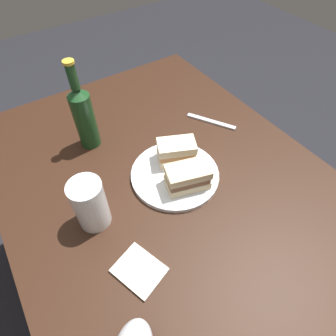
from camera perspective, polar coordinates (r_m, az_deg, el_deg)
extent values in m
plane|color=black|center=(1.49, -0.84, -19.11)|extent=(6.00, 6.00, 0.00)
cube|color=black|center=(1.16, -1.05, -12.53)|extent=(1.15, 0.91, 0.73)
cylinder|color=white|center=(0.84, 1.41, -1.30)|extent=(0.26, 0.26, 0.01)
cube|color=beige|center=(0.80, 3.89, -2.79)|extent=(0.10, 0.14, 0.02)
cube|color=brown|center=(0.78, 3.98, -1.81)|extent=(0.10, 0.13, 0.02)
cube|color=beige|center=(0.77, 4.06, -0.78)|extent=(0.10, 0.14, 0.02)
cube|color=beige|center=(0.86, 1.68, 2.34)|extent=(0.11, 0.13, 0.03)
cube|color=#B27A4C|center=(0.85, 1.72, 3.37)|extent=(0.10, 0.12, 0.02)
cube|color=beige|center=(0.83, 1.75, 4.45)|extent=(0.11, 0.13, 0.03)
cube|color=gold|center=(0.82, 6.78, -1.79)|extent=(0.04, 0.04, 0.02)
cube|color=#B77F33|center=(0.85, 5.96, 0.60)|extent=(0.04, 0.03, 0.01)
cube|color=#B77F33|center=(0.82, 6.24, -1.99)|extent=(0.04, 0.05, 0.02)
cylinder|color=white|center=(0.73, -15.52, -7.08)|extent=(0.08, 0.08, 0.15)
cylinder|color=#C67014|center=(0.75, -15.07, -8.30)|extent=(0.07, 0.07, 0.09)
cylinder|color=#19421E|center=(0.92, -16.44, 9.11)|extent=(0.06, 0.06, 0.19)
cone|color=#19421E|center=(0.86, -18.00, 14.42)|extent=(0.06, 0.06, 0.02)
cylinder|color=#19421E|center=(0.83, -18.84, 17.18)|extent=(0.03, 0.03, 0.07)
cylinder|color=gold|center=(0.81, -19.60, 19.61)|extent=(0.03, 0.03, 0.01)
cube|color=silver|center=(0.70, -5.85, -19.92)|extent=(0.13, 0.12, 0.01)
cube|color=silver|center=(1.03, 8.75, 9.32)|extent=(0.16, 0.11, 0.01)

